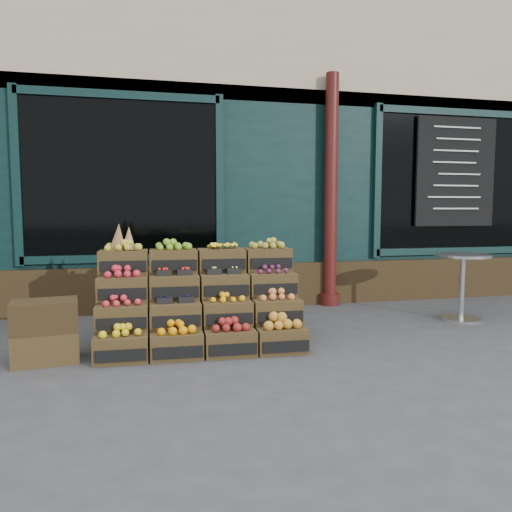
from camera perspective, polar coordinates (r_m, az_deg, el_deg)
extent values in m
plane|color=#3C3C3E|center=(4.91, 4.27, -10.63)|extent=(60.00, 60.00, 0.00)
cube|color=black|center=(9.85, -5.14, 11.48)|extent=(12.00, 6.00, 4.80)
cube|color=#C1B28C|center=(7.34, -1.53, 24.86)|extent=(12.00, 0.18, 2.00)
cube|color=black|center=(6.90, -1.43, 6.61)|extent=(12.00, 0.12, 3.00)
cube|color=#302313|center=(6.91, -1.28, -3.38)|extent=(12.00, 0.18, 0.60)
cube|color=black|center=(6.68, -14.99, 8.61)|extent=(2.40, 0.06, 2.00)
cube|color=black|center=(8.14, 21.49, 7.82)|extent=(2.40, 0.06, 2.00)
cylinder|color=#451210|center=(7.06, 8.56, 7.34)|extent=(0.18, 0.18, 3.20)
cube|color=black|center=(8.09, 21.86, 8.89)|extent=(1.30, 0.04, 1.60)
cube|color=#413119|center=(4.69, -15.14, -10.09)|extent=(0.49, 0.35, 0.24)
cube|color=black|center=(4.53, -15.29, -10.96)|extent=(0.43, 0.03, 0.11)
cube|color=gold|center=(4.65, -15.19, -8.24)|extent=(0.39, 0.26, 0.08)
cube|color=#413119|center=(4.68, -9.05, -10.00)|extent=(0.49, 0.35, 0.24)
cube|color=black|center=(4.52, -8.96, -10.87)|extent=(0.43, 0.03, 0.11)
cube|color=orange|center=(4.64, -9.08, -8.10)|extent=(0.39, 0.26, 0.08)
cube|color=#413119|center=(4.72, -3.01, -9.80)|extent=(0.49, 0.35, 0.24)
cube|color=black|center=(4.56, -2.69, -10.65)|extent=(0.43, 0.03, 0.11)
cube|color=maroon|center=(4.68, -3.02, -7.88)|extent=(0.39, 0.26, 0.09)
cube|color=#413119|center=(4.81, 2.86, -9.50)|extent=(0.49, 0.35, 0.24)
cube|color=black|center=(4.66, 3.38, -10.32)|extent=(0.43, 0.03, 0.11)
cube|color=#BA7E25|center=(4.77, 2.87, -7.50)|extent=(0.39, 0.26, 0.11)
cube|color=#413119|center=(4.83, -15.05, -6.76)|extent=(0.49, 0.35, 0.24)
cube|color=black|center=(4.66, -15.19, -7.49)|extent=(0.43, 0.03, 0.11)
cube|color=red|center=(4.80, -15.10, -4.97)|extent=(0.39, 0.26, 0.07)
cube|color=#413119|center=(4.82, -9.19, -6.66)|extent=(0.49, 0.35, 0.24)
cube|color=black|center=(4.65, -9.11, -7.39)|extent=(0.43, 0.03, 0.11)
cube|color=black|center=(4.79, -9.21, -5.13)|extent=(0.39, 0.26, 0.03)
cube|color=#413119|center=(4.86, -3.36, -6.50)|extent=(0.49, 0.35, 0.24)
cube|color=black|center=(4.69, -3.07, -7.22)|extent=(0.43, 0.03, 0.11)
cube|color=#FCA00F|center=(4.83, -3.37, -4.76)|extent=(0.39, 0.26, 0.06)
cube|color=#413119|center=(4.95, 2.30, -6.28)|extent=(0.49, 0.35, 0.24)
cube|color=black|center=(4.79, 2.79, -6.97)|extent=(0.43, 0.03, 0.11)
cube|color=orange|center=(4.92, 2.31, -4.50)|extent=(0.39, 0.26, 0.08)
cube|color=#413119|center=(4.98, -14.97, -3.62)|extent=(0.49, 0.35, 0.24)
cube|color=black|center=(4.81, -15.09, -4.22)|extent=(0.43, 0.03, 0.11)
cube|color=#B72130|center=(4.96, -15.01, -1.82)|extent=(0.39, 0.26, 0.08)
cube|color=#413119|center=(4.97, -9.31, -3.52)|extent=(0.49, 0.35, 0.24)
cube|color=black|center=(4.80, -9.24, -4.12)|extent=(0.43, 0.03, 0.11)
cube|color=red|center=(4.95, -9.33, -1.99)|extent=(0.39, 0.26, 0.03)
cube|color=#413119|center=(5.01, -3.69, -3.39)|extent=(0.49, 0.35, 0.24)
cube|color=black|center=(4.84, -3.42, -3.98)|extent=(0.43, 0.03, 0.11)
cube|color=#84B74A|center=(4.99, -3.70, -1.90)|extent=(0.39, 0.26, 0.03)
cube|color=#413119|center=(5.10, 1.79, -3.24)|extent=(0.49, 0.35, 0.24)
cube|color=black|center=(4.93, 2.25, -3.80)|extent=(0.43, 0.03, 0.11)
cube|color=#531B3F|center=(5.08, 1.80, -1.58)|extent=(0.39, 0.26, 0.06)
cube|color=#413119|center=(5.15, -14.89, -0.68)|extent=(0.49, 0.35, 0.24)
cube|color=black|center=(4.98, -15.01, -1.16)|extent=(0.43, 0.03, 0.11)
cube|color=gold|center=(5.13, -14.93, 1.07)|extent=(0.39, 0.26, 0.08)
cube|color=#413119|center=(5.14, -9.43, -0.58)|extent=(0.49, 0.35, 0.24)
cube|color=black|center=(4.97, -9.36, -1.06)|extent=(0.43, 0.03, 0.11)
cube|color=#6E9D22|center=(5.12, -9.45, 1.18)|extent=(0.39, 0.26, 0.08)
cube|color=#413119|center=(5.18, -4.00, -0.48)|extent=(0.49, 0.35, 0.24)
cube|color=black|center=(5.01, -3.74, -0.95)|extent=(0.43, 0.03, 0.11)
cube|color=yellow|center=(5.16, -4.01, 1.23)|extent=(0.39, 0.26, 0.07)
cube|color=#413119|center=(5.26, 1.31, -0.37)|extent=(0.49, 0.35, 0.24)
cube|color=black|center=(5.09, 1.73, -0.83)|extent=(0.43, 0.03, 0.11)
cube|color=olive|center=(5.25, 1.31, 1.34)|extent=(0.39, 0.26, 0.08)
cube|color=#302313|center=(4.89, -6.23, -9.30)|extent=(1.95, 0.41, 0.24)
cube|color=#302313|center=(5.05, -6.45, -7.43)|extent=(1.95, 0.41, 0.47)
cube|color=#302313|center=(5.22, -6.64, -5.69)|extent=(1.95, 0.41, 0.71)
cone|color=olive|center=(5.13, -15.46, 2.13)|extent=(0.16, 0.16, 0.27)
cone|color=olive|center=(5.16, -14.34, 1.98)|extent=(0.15, 0.15, 0.24)
cube|color=#413119|center=(4.87, -22.87, -9.52)|extent=(0.59, 0.44, 0.28)
cube|color=#302313|center=(4.80, -22.99, -6.33)|extent=(0.59, 0.44, 0.28)
cylinder|color=silver|center=(6.61, 22.35, -6.69)|extent=(0.47, 0.47, 0.03)
cylinder|color=silver|center=(6.55, 22.47, -3.42)|extent=(0.06, 0.06, 0.77)
cylinder|color=silver|center=(6.50, 22.59, 0.05)|extent=(0.65, 0.65, 0.03)
imported|color=#1E6C39|center=(7.46, -11.43, 3.05)|extent=(0.91, 0.77, 2.12)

